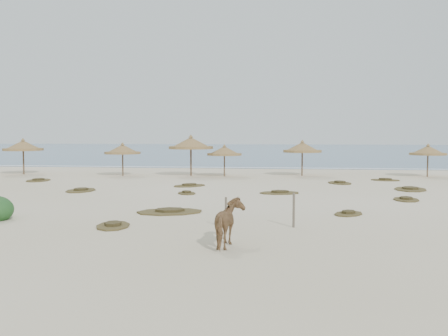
{
  "coord_description": "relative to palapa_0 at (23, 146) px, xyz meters",
  "views": [
    {
      "loc": [
        3.82,
        -20.7,
        3.26
      ],
      "look_at": [
        0.67,
        5.0,
        1.45
      ],
      "focal_mm": 40.0,
      "sensor_mm": 36.0,
      "label": 1
    }
  ],
  "objects": [
    {
      "name": "horse",
      "position": [
        19.09,
        -23.29,
        -1.55
      ],
      "size": [
        0.81,
        1.66,
        1.38
      ],
      "primitive_type": "imported",
      "rotation": [
        0.0,
        0.0,
        3.1
      ],
      "color": "#956643",
      "rests_on": "ground"
    },
    {
      "name": "ground",
      "position": [
        16.83,
        -16.62,
        -2.24
      ],
      "size": [
        160.0,
        160.0,
        0.0
      ],
      "primitive_type": "plane",
      "color": "beige",
      "rests_on": "ground"
    },
    {
      "name": "scrub_6",
      "position": [
        3.86,
        -5.11,
        -2.19
      ],
      "size": [
        1.92,
        2.58,
        0.16
      ],
      "rotation": [
        0.0,
        0.0,
        1.75
      ],
      "color": "brown",
      "rests_on": "ground"
    },
    {
      "name": "palapa_4",
      "position": [
        21.95,
        1.13,
        -0.09
      ],
      "size": [
        2.95,
        2.95,
        2.76
      ],
      "rotation": [
        0.0,
        0.0,
        -0.0
      ],
      "color": "brown",
      "rests_on": "ground"
    },
    {
      "name": "scrub_9",
      "position": [
        15.96,
        -17.43,
        -2.19
      ],
      "size": [
        3.14,
        2.51,
        0.16
      ],
      "rotation": [
        0.0,
        0.0,
        0.3
      ],
      "color": "brown",
      "rests_on": "ground"
    },
    {
      "name": "scrub_13",
      "position": [
        14.81,
        -7.25,
        -2.19
      ],
      "size": [
        2.53,
        2.56,
        0.16
      ],
      "rotation": [
        0.0,
        0.0,
        0.81
      ],
      "color": "brown",
      "rests_on": "ground"
    },
    {
      "name": "fence_post_far",
      "position": [
        20.97,
        -20.06,
        -1.64
      ],
      "size": [
        0.1,
        0.1,
        1.2
      ],
      "primitive_type": "cylinder",
      "rotation": [
        0.0,
        0.0,
        0.14
      ],
      "color": "brown",
      "rests_on": "ground"
    },
    {
      "name": "scrub_11",
      "position": [
        14.71,
        -20.71,
        -2.19
      ],
      "size": [
        1.47,
        1.96,
        0.16
      ],
      "rotation": [
        0.0,
        0.0,
        1.76
      ],
      "color": "brown",
      "rests_on": "ground"
    },
    {
      "name": "fence_post_near",
      "position": [
        18.65,
        -20.5,
        -1.7
      ],
      "size": [
        0.1,
        0.1,
        1.08
      ],
      "primitive_type": "cylinder",
      "rotation": [
        0.0,
        0.0,
        -0.28
      ],
      "color": "brown",
      "rests_on": "ground"
    },
    {
      "name": "palapa_5",
      "position": [
        31.25,
        1.45,
        -0.3
      ],
      "size": [
        2.87,
        2.87,
        2.5
      ],
      "rotation": [
        0.0,
        0.0,
        -0.08
      ],
      "color": "brown",
      "rests_on": "ground"
    },
    {
      "name": "palapa_1",
      "position": [
        8.3,
        -0.43,
        -0.25
      ],
      "size": [
        3.43,
        3.43,
        2.57
      ],
      "rotation": [
        0.0,
        0.0,
        -0.3
      ],
      "color": "brown",
      "rests_on": "ground"
    },
    {
      "name": "palapa_3",
      "position": [
        16.11,
        -0.07,
        -0.35
      ],
      "size": [
        2.95,
        2.95,
        2.44
      ],
      "rotation": [
        0.0,
        0.0,
        -0.14
      ],
      "color": "brown",
      "rests_on": "ground"
    },
    {
      "name": "scrub_7",
      "position": [
        24.19,
        -4.43,
        -2.19
      ],
      "size": [
        1.91,
        2.43,
        0.16
      ],
      "rotation": [
        0.0,
        0.0,
        1.84
      ],
      "color": "brown",
      "rests_on": "ground"
    },
    {
      "name": "scrub_4",
      "position": [
        26.53,
        -12.3,
        -2.19
      ],
      "size": [
        1.35,
        1.93,
        0.16
      ],
      "rotation": [
        0.0,
        0.0,
        1.49
      ],
      "color": "brown",
      "rests_on": "ground"
    },
    {
      "name": "scrub_5",
      "position": [
        27.84,
        -7.66,
        -2.19
      ],
      "size": [
        2.26,
        3.02,
        0.16
      ],
      "rotation": [
        0.0,
        0.0,
        1.38
      ],
      "color": "brown",
      "rests_on": "ground"
    },
    {
      "name": "scrub_12",
      "position": [
        23.2,
        -17.05,
        -2.19
      ],
      "size": [
        1.64,
        1.82,
        0.16
      ],
      "rotation": [
        0.0,
        0.0,
        1.02
      ],
      "color": "brown",
      "rests_on": "ground"
    },
    {
      "name": "palapa_2",
      "position": [
        13.52,
        0.08,
        0.22
      ],
      "size": [
        4.37,
        4.37,
        3.17
      ],
      "rotation": [
        0.0,
        0.0,
        0.37
      ],
      "color": "brown",
      "rests_on": "ground"
    },
    {
      "name": "scrub_3",
      "position": [
        20.38,
        -10.31,
        -2.19
      ],
      "size": [
        2.48,
        1.93,
        0.16
      ],
      "rotation": [
        0.0,
        0.0,
        0.25
      ],
      "color": "brown",
      "rests_on": "ground"
    },
    {
      "name": "palapa_0",
      "position": [
        0.0,
        0.0,
        0.0
      ],
      "size": [
        3.75,
        3.75,
        2.89
      ],
      "rotation": [
        0.0,
        0.0,
        0.25
      ],
      "color": "brown",
      "rests_on": "ground"
    },
    {
      "name": "scrub_2",
      "position": [
        15.4,
        -11.08,
        -2.19
      ],
      "size": [
        1.43,
        1.69,
        0.16
      ],
      "rotation": [
        0.0,
        0.0,
        1.97
      ],
      "color": "brown",
      "rests_on": "ground"
    },
    {
      "name": "ocean",
      "position": [
        16.83,
        58.38,
        -2.23
      ],
      "size": [
        200.0,
        100.0,
        0.01
      ],
      "primitive_type": "cube",
      "color": "#2A527F",
      "rests_on": "ground"
    },
    {
      "name": "foam_line",
      "position": [
        16.83,
        9.38,
        -2.23
      ],
      "size": [
        70.0,
        0.6,
        0.01
      ],
      "primitive_type": "cube",
      "color": "white",
      "rests_on": "ground"
    },
    {
      "name": "scrub_10",
      "position": [
        27.53,
        -1.98,
        -2.19
      ],
      "size": [
        2.19,
        1.69,
        0.16
      ],
      "rotation": [
        0.0,
        0.0,
        2.9
      ],
      "color": "brown",
      "rests_on": "ground"
    },
    {
      "name": "scrub_1",
      "position": [
        9.22,
        -10.54,
        -2.19
      ],
      "size": [
        1.53,
        2.34,
        0.16
      ],
      "rotation": [
        0.0,
        0.0,
        1.58
      ],
      "color": "brown",
      "rests_on": "ground"
    }
  ]
}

